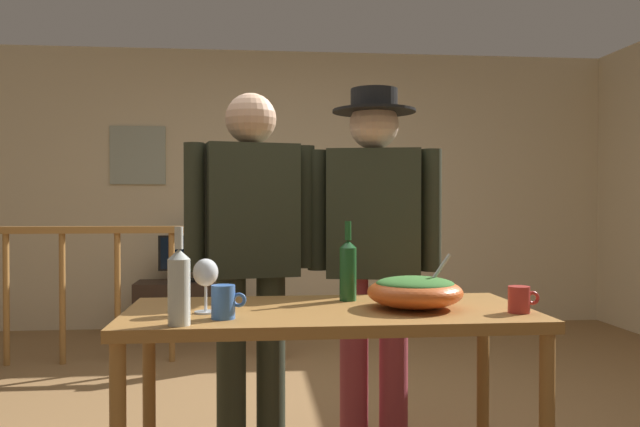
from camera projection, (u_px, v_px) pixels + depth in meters
back_wall at (288, 189)px, 6.14m from camera, size 6.16×0.10×2.56m
framed_picture at (138, 155)px, 5.93m from camera, size 0.49×0.03×0.53m
stair_railing at (147, 276)px, 4.71m from camera, size 2.77×0.10×1.03m
tv_console at (189, 308)px, 5.72m from camera, size 0.90×0.40×0.46m
flat_screen_tv at (188, 254)px, 5.68m from camera, size 0.50×0.12×0.40m
serving_table at (329, 332)px, 2.32m from camera, size 1.43×0.67×0.77m
salad_bowl at (415, 290)px, 2.33m from camera, size 0.34×0.34×0.19m
wine_glass at (206, 275)px, 2.23m from camera, size 0.09×0.09×0.19m
wine_bottle_green at (348, 269)px, 2.51m from camera, size 0.07×0.07×0.31m
wine_bottle_clear at (179, 285)px, 2.00m from camera, size 0.07×0.07×0.30m
mug_blue at (224, 302)px, 2.12m from camera, size 0.11×0.08×0.11m
mug_red at (520, 299)px, 2.23m from camera, size 0.11×0.07×0.09m
person_standing_left at (251, 243)px, 2.91m from camera, size 0.58×0.30×1.64m
person_standing_right at (374, 237)px, 2.96m from camera, size 0.59×0.38×1.67m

